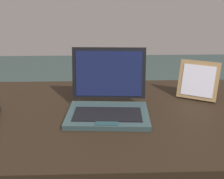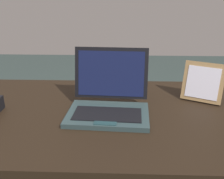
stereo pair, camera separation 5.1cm
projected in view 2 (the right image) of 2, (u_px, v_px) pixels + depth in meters
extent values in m
cube|color=black|center=(99.00, 116.00, 0.90)|extent=(1.39, 0.65, 0.03)
cube|color=#243335|center=(108.00, 115.00, 0.85)|extent=(0.28, 0.20, 0.02)
cube|color=black|center=(107.00, 114.00, 0.83)|extent=(0.22, 0.12, 0.00)
cube|color=#182E32|center=(105.00, 123.00, 0.78)|extent=(0.07, 0.03, 0.00)
cube|color=black|center=(111.00, 73.00, 0.91)|extent=(0.26, 0.06, 0.18)
cube|color=black|center=(111.00, 74.00, 0.91)|extent=(0.24, 0.05, 0.16)
cube|color=#4CF259|center=(111.00, 80.00, 0.91)|extent=(0.22, 0.02, 0.01)
cube|color=olive|center=(203.00, 82.00, 0.95)|extent=(0.15, 0.11, 0.14)
cube|color=#B8B6C6|center=(203.00, 83.00, 0.95)|extent=(0.12, 0.08, 0.11)
cube|color=olive|center=(202.00, 94.00, 1.00)|extent=(0.02, 0.02, 0.03)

